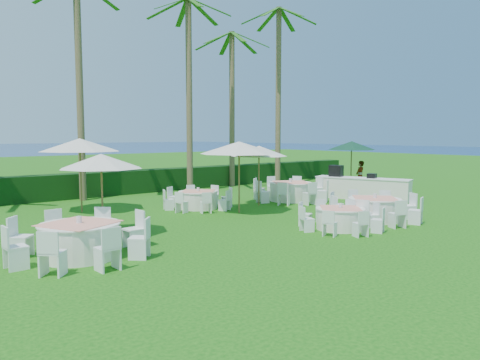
% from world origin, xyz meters
% --- Properties ---
extents(ground, '(120.00, 120.00, 0.00)m').
position_xyz_m(ground, '(0.00, 0.00, 0.00)').
color(ground, '#10500D').
rests_on(ground, ground).
extents(hedge, '(34.00, 1.00, 1.20)m').
position_xyz_m(hedge, '(0.00, 12.00, 0.60)').
color(hedge, black).
rests_on(hedge, ground).
extents(banquet_table_a, '(3.50, 3.50, 1.05)m').
position_xyz_m(banquet_table_a, '(-6.43, 0.95, 0.46)').
color(banquet_table_a, white).
rests_on(banquet_table_a, ground).
extents(banquet_table_b, '(2.70, 2.70, 0.85)m').
position_xyz_m(banquet_table_b, '(1.42, -0.97, 0.37)').
color(banquet_table_b, white).
rests_on(banquet_table_b, ground).
extents(banquet_table_c, '(3.17, 3.17, 0.98)m').
position_xyz_m(banquet_table_c, '(3.62, -0.76, 0.43)').
color(banquet_table_c, white).
rests_on(banquet_table_c, ground).
extents(banquet_table_e, '(2.83, 2.83, 0.89)m').
position_xyz_m(banquet_table_e, '(0.31, 5.55, 0.38)').
color(banquet_table_e, white).
rests_on(banquet_table_e, ground).
extents(banquet_table_f, '(3.48, 3.48, 1.04)m').
position_xyz_m(banquet_table_f, '(4.93, 4.71, 0.46)').
color(banquet_table_f, white).
rests_on(banquet_table_f, ground).
extents(umbrella_a, '(2.47, 2.47, 2.50)m').
position_xyz_m(umbrella_a, '(-5.01, 2.84, 2.28)').
color(umbrella_a, brown).
rests_on(umbrella_a, ground).
extents(umbrella_b, '(3.10, 3.10, 2.81)m').
position_xyz_m(umbrella_b, '(0.93, 3.62, 2.56)').
color(umbrella_b, brown).
rests_on(umbrella_b, ground).
extents(umbrella_c, '(3.18, 3.18, 2.93)m').
position_xyz_m(umbrella_c, '(-3.81, 7.69, 2.67)').
color(umbrella_c, brown).
rests_on(umbrella_c, ground).
extents(umbrella_d, '(2.44, 2.44, 2.59)m').
position_xyz_m(umbrella_d, '(2.82, 4.56, 2.36)').
color(umbrella_d, brown).
rests_on(umbrella_d, ground).
extents(umbrella_green, '(2.60, 2.60, 2.72)m').
position_xyz_m(umbrella_green, '(10.36, 5.38, 2.48)').
color(umbrella_green, brown).
rests_on(umbrella_green, ground).
extents(buffet_table, '(2.31, 4.51, 1.58)m').
position_xyz_m(buffet_table, '(7.91, 2.92, 0.55)').
color(buffet_table, white).
rests_on(buffet_table, ground).
extents(staff_person, '(0.66, 0.49, 1.67)m').
position_xyz_m(staff_person, '(10.34, 4.77, 0.83)').
color(staff_person, gray).
rests_on(staff_person, ground).
extents(palm_b, '(4.39, 4.21, 10.08)m').
position_xyz_m(palm_b, '(-2.48, 10.99, 5.51)').
color(palm_b, brown).
rests_on(palm_b, ground).
extents(palm_c, '(4.36, 4.27, 10.01)m').
position_xyz_m(palm_c, '(2.93, 10.12, 5.47)').
color(palm_c, brown).
rests_on(palm_c, ground).
extents(palm_d, '(4.38, 4.22, 9.05)m').
position_xyz_m(palm_d, '(6.71, 11.30, 4.98)').
color(palm_d, brown).
rests_on(palm_d, ground).
extents(palm_e, '(4.20, 4.39, 10.48)m').
position_xyz_m(palm_e, '(8.94, 9.69, 5.71)').
color(palm_e, brown).
rests_on(palm_e, ground).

